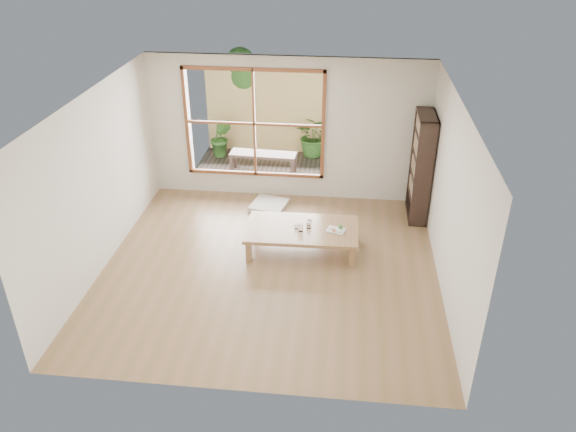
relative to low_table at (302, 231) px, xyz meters
name	(u,v)px	position (x,y,z in m)	size (l,w,h in m)	color
ground	(270,267)	(-0.43, -0.57, -0.34)	(5.00, 5.00, 0.00)	#916848
low_table	(302,231)	(0.00, 0.00, 0.00)	(1.76, 1.01, 0.38)	#A17B4E
floor_cushion	(269,205)	(-0.71, 1.34, -0.29)	(0.59, 0.59, 0.09)	beige
bookshelf	(421,167)	(1.90, 1.33, 0.59)	(0.30, 0.84, 1.86)	#31221B
glass_tall	(301,228)	(-0.01, -0.10, 0.11)	(0.07, 0.07, 0.13)	silver
glass_mid	(309,225)	(0.10, 0.01, 0.10)	(0.07, 0.07, 0.11)	silver
glass_short	(309,222)	(0.11, 0.12, 0.08)	(0.06, 0.06, 0.08)	silver
glass_small	(296,227)	(-0.09, -0.03, 0.08)	(0.06, 0.06, 0.07)	silver
food_tray	(337,229)	(0.54, -0.02, 0.07)	(0.32, 0.27, 0.09)	white
deck	(265,169)	(-1.03, 2.99, -0.34)	(2.80, 2.00, 0.05)	#392F29
garden_bench	(263,156)	(-1.03, 2.79, 0.05)	(1.35, 0.47, 0.42)	#31221B
bamboo_fence	(271,112)	(-1.03, 3.99, 0.56)	(2.80, 0.06, 1.80)	#DEB572
shrub_right	(315,135)	(-0.06, 3.78, 0.15)	(0.83, 0.72, 0.93)	#305C22
shrub_left	(221,137)	(-2.05, 3.53, 0.12)	(0.47, 0.38, 0.86)	#305C22
garden_tree	(241,74)	(-1.71, 4.29, 1.29)	(1.04, 0.85, 2.22)	#4C3D2D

